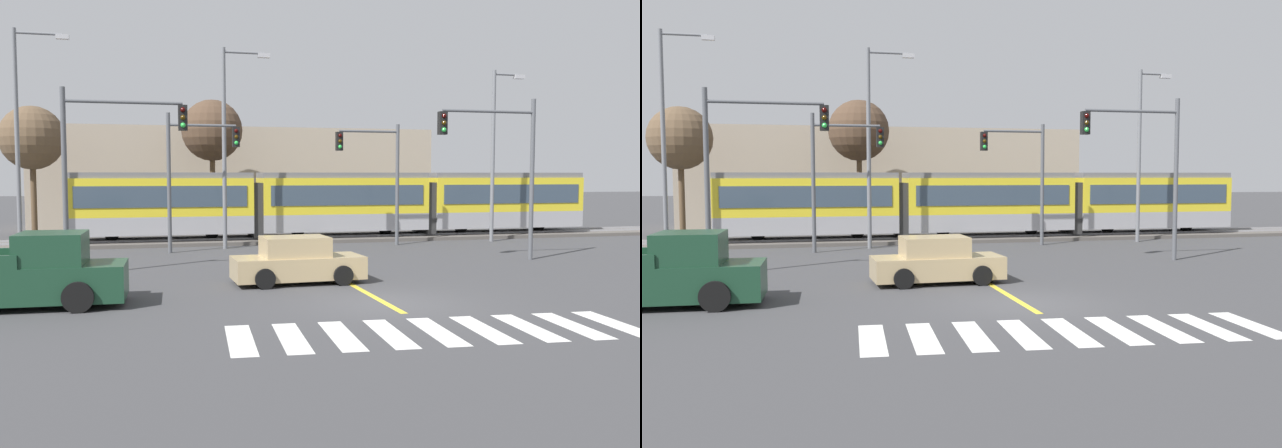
# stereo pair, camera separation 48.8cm
# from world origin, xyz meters

# --- Properties ---
(ground_plane) EXTENTS (200.00, 200.00, 0.00)m
(ground_plane) POSITION_xyz_m (0.00, 0.00, 0.00)
(ground_plane) COLOR #3D3D3F
(track_bed) EXTENTS (120.00, 4.00, 0.18)m
(track_bed) POSITION_xyz_m (0.00, 17.88, 0.09)
(track_bed) COLOR #56514C
(track_bed) RESTS_ON ground
(rail_near) EXTENTS (120.00, 0.08, 0.10)m
(rail_near) POSITION_xyz_m (0.00, 17.16, 0.23)
(rail_near) COLOR #939399
(rail_near) RESTS_ON track_bed
(rail_far) EXTENTS (120.00, 0.08, 0.10)m
(rail_far) POSITION_xyz_m (0.00, 18.60, 0.23)
(rail_far) COLOR #939399
(rail_far) RESTS_ON track_bed
(light_rail_tram) EXTENTS (28.00, 2.64, 3.43)m
(light_rail_tram) POSITION_xyz_m (3.89, 17.87, 2.05)
(light_rail_tram) COLOR #9E9EA3
(light_rail_tram) RESTS_ON track_bed
(crosswalk_stripe_0) EXTENTS (0.74, 2.83, 0.01)m
(crosswalk_stripe_0) POSITION_xyz_m (-4.39, -3.14, 0.00)
(crosswalk_stripe_0) COLOR silver
(crosswalk_stripe_0) RESTS_ON ground
(crosswalk_stripe_1) EXTENTS (0.74, 2.83, 0.01)m
(crosswalk_stripe_1) POSITION_xyz_m (-3.29, -3.21, 0.00)
(crosswalk_stripe_1) COLOR silver
(crosswalk_stripe_1) RESTS_ON ground
(crosswalk_stripe_2) EXTENTS (0.74, 2.83, 0.01)m
(crosswalk_stripe_2) POSITION_xyz_m (-2.20, -3.28, 0.00)
(crosswalk_stripe_2) COLOR silver
(crosswalk_stripe_2) RESTS_ON ground
(crosswalk_stripe_3) EXTENTS (0.74, 2.83, 0.01)m
(crosswalk_stripe_3) POSITION_xyz_m (-1.10, -3.35, 0.00)
(crosswalk_stripe_3) COLOR silver
(crosswalk_stripe_3) RESTS_ON ground
(crosswalk_stripe_4) EXTENTS (0.74, 2.83, 0.01)m
(crosswalk_stripe_4) POSITION_xyz_m (0.00, -3.42, 0.00)
(crosswalk_stripe_4) COLOR silver
(crosswalk_stripe_4) RESTS_ON ground
(crosswalk_stripe_5) EXTENTS (0.74, 2.83, 0.01)m
(crosswalk_stripe_5) POSITION_xyz_m (1.10, -3.49, 0.00)
(crosswalk_stripe_5) COLOR silver
(crosswalk_stripe_5) RESTS_ON ground
(crosswalk_stripe_6) EXTENTS (0.74, 2.83, 0.01)m
(crosswalk_stripe_6) POSITION_xyz_m (2.20, -3.56, 0.00)
(crosswalk_stripe_6) COLOR silver
(crosswalk_stripe_6) RESTS_ON ground
(crosswalk_stripe_7) EXTENTS (0.74, 2.83, 0.01)m
(crosswalk_stripe_7) POSITION_xyz_m (3.29, -3.63, 0.00)
(crosswalk_stripe_7) COLOR silver
(crosswalk_stripe_7) RESTS_ON ground
(crosswalk_stripe_8) EXTENTS (0.74, 2.83, 0.01)m
(crosswalk_stripe_8) POSITION_xyz_m (4.39, -3.70, 0.00)
(crosswalk_stripe_8) COLOR silver
(crosswalk_stripe_8) RESTS_ON ground
(lane_centre_line) EXTENTS (0.20, 17.30, 0.01)m
(lane_centre_line) POSITION_xyz_m (0.00, 7.23, 0.00)
(lane_centre_line) COLOR gold
(lane_centre_line) RESTS_ON ground
(sedan_crossing) EXTENTS (4.26, 2.04, 1.52)m
(sedan_crossing) POSITION_xyz_m (-1.62, 3.96, 0.70)
(sedan_crossing) COLOR tan
(sedan_crossing) RESTS_ON ground
(pickup_truck) EXTENTS (5.46, 2.37, 1.98)m
(pickup_truck) POSITION_xyz_m (-9.44, 1.78, 0.84)
(pickup_truck) COLOR #193D28
(pickup_truck) RESTS_ON ground
(traffic_light_far_right) EXTENTS (3.25, 0.38, 5.98)m
(traffic_light_far_right) POSITION_xyz_m (4.66, 14.38, 3.95)
(traffic_light_far_right) COLOR #515459
(traffic_light_far_right) RESTS_ON ground
(traffic_light_far_left) EXTENTS (3.25, 0.38, 6.25)m
(traffic_light_far_left) POSITION_xyz_m (-4.33, 13.58, 4.04)
(traffic_light_far_left) COLOR #515459
(traffic_light_far_left) RESTS_ON ground
(traffic_light_mid_left) EXTENTS (4.25, 0.38, 6.49)m
(traffic_light_mid_left) POSITION_xyz_m (-7.64, 7.31, 4.29)
(traffic_light_mid_left) COLOR #515459
(traffic_light_mid_left) RESTS_ON ground
(traffic_light_mid_right) EXTENTS (4.25, 0.38, 6.58)m
(traffic_light_mid_right) POSITION_xyz_m (7.65, 7.54, 4.32)
(traffic_light_mid_right) COLOR #515459
(traffic_light_mid_right) RESTS_ON ground
(street_lamp_west) EXTENTS (2.40, 0.28, 9.96)m
(street_lamp_west) POSITION_xyz_m (-11.70, 15.34, 5.60)
(street_lamp_west) COLOR slate
(street_lamp_west) RESTS_ON ground
(street_lamp_centre) EXTENTS (2.28, 0.28, 9.41)m
(street_lamp_centre) POSITION_xyz_m (-2.59, 14.77, 5.31)
(street_lamp_centre) COLOR slate
(street_lamp_centre) RESTS_ON ground
(street_lamp_east) EXTENTS (1.81, 0.28, 8.89)m
(street_lamp_east) POSITION_xyz_m (11.30, 14.80, 4.98)
(street_lamp_east) COLOR slate
(street_lamp_east) RESTS_ON ground
(bare_tree_far_west) EXTENTS (3.52, 3.52, 7.29)m
(bare_tree_far_west) POSITION_xyz_m (-12.47, 22.99, 5.50)
(bare_tree_far_west) COLOR brown
(bare_tree_far_west) RESTS_ON ground
(bare_tree_west) EXTENTS (3.64, 3.64, 7.95)m
(bare_tree_west) POSITION_xyz_m (-2.55, 23.64, 6.10)
(bare_tree_west) COLOR brown
(bare_tree_west) RESTS_ON ground
(building_backdrop_far) EXTENTS (26.50, 6.00, 6.62)m
(building_backdrop_far) POSITION_xyz_m (-0.35, 29.81, 3.31)
(building_backdrop_far) COLOR tan
(building_backdrop_far) RESTS_ON ground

